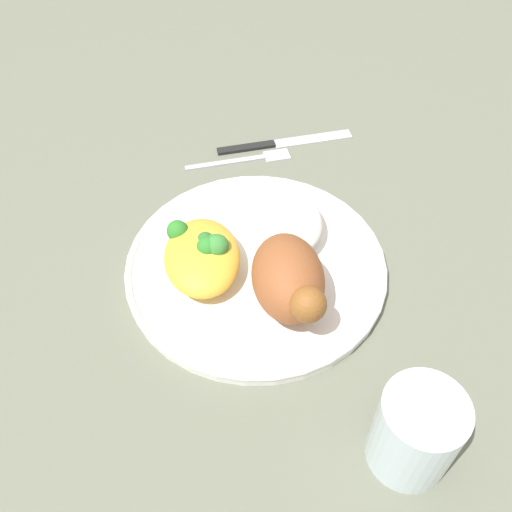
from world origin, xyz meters
The scene contains 8 objects.
ground_plane centered at (0.00, 0.00, 0.00)m, with size 2.00×2.00×0.00m, color #646756.
plate centered at (0.00, 0.00, 0.01)m, with size 0.29×0.29×0.02m.
roasted_chicken centered at (0.06, 0.03, 0.05)m, with size 0.12×0.07×0.07m.
rice_pile centered at (-0.04, 0.04, 0.03)m, with size 0.10×0.08×0.04m, color white.
mac_cheese_with_broccoli centered at (-0.01, -0.06, 0.03)m, with size 0.11×0.08×0.05m.
fork centered at (-0.19, 0.01, 0.00)m, with size 0.03×0.14×0.01m.
knife centered at (-0.22, 0.05, 0.00)m, with size 0.03×0.19×0.01m.
water_glass centered at (0.23, 0.10, 0.05)m, with size 0.07×0.07×0.09m, color silver.
Camera 1 is at (0.41, -0.05, 0.50)m, focal length 40.43 mm.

